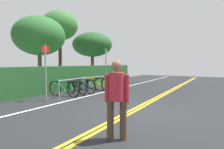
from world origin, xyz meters
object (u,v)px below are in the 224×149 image
at_px(pedestrian, 117,95).
at_px(tree_mid, 39,36).
at_px(bike_rack, 85,81).
at_px(sign_post_near, 46,67).
at_px(bicycle_4, 98,84).
at_px(bicycle_0, 64,88).
at_px(bicycle_2, 84,86).
at_px(tree_extra, 92,45).
at_px(bicycle_3, 91,84).
at_px(bicycle_1, 77,88).
at_px(sign_post_far, 106,64).
at_px(tree_far_right, 60,26).

xyz_separation_m(pedestrian, tree_mid, (4.63, 7.71, 2.23)).
height_order(bike_rack, sign_post_near, sign_post_near).
bearing_deg(bicycle_4, bicycle_0, 177.81).
bearing_deg(bicycle_2, tree_extra, 31.17).
relative_size(bicycle_0, bicycle_3, 1.06).
bearing_deg(sign_post_near, bicycle_3, 1.17).
distance_m(bicycle_3, bicycle_4, 0.57).
distance_m(bicycle_0, bicycle_1, 0.77).
bearing_deg(bicycle_0, bicycle_1, -10.39).
relative_size(bike_rack, sign_post_near, 1.65).
distance_m(bicycle_4, sign_post_far, 1.44).
distance_m(sign_post_near, tree_extra, 8.51).
bearing_deg(tree_far_right, sign_post_far, -84.83).
bearing_deg(sign_post_near, bicycle_2, -1.08).
bearing_deg(sign_post_far, bicycle_2, -178.94).
xyz_separation_m(bicycle_1, tree_far_right, (2.52, 3.57, 3.74)).
height_order(bike_rack, bicycle_2, bike_rack).
bearing_deg(sign_post_far, tree_extra, 46.33).
bearing_deg(tree_far_right, tree_extra, -6.00).
xyz_separation_m(sign_post_near, tree_extra, (7.72, 3.15, 1.67)).
distance_m(bicycle_4, tree_mid, 4.52).
distance_m(tree_mid, tree_far_right, 2.17).
relative_size(bicycle_0, sign_post_near, 0.81).
bearing_deg(bicycle_4, tree_extra, 39.17).
relative_size(bicycle_0, tree_extra, 0.45).
xyz_separation_m(pedestrian, sign_post_near, (2.19, 4.46, 0.47)).
height_order(bicycle_0, sign_post_far, sign_post_far).
bearing_deg(pedestrian, bicycle_2, 43.69).
bearing_deg(tree_mid, sign_post_far, -55.19).
xyz_separation_m(bicycle_0, tree_extra, (6.61, 3.09, 2.68)).
bearing_deg(bicycle_0, tree_extra, 25.01).
height_order(bicycle_2, pedestrian, pedestrian).
distance_m(sign_post_far, tree_mid, 4.30).
distance_m(bicycle_4, tree_far_right, 5.16).
bearing_deg(bicycle_4, bicycle_2, -179.64).
xyz_separation_m(sign_post_far, tree_extra, (3.01, 3.16, 1.58)).
bearing_deg(tree_far_right, bicycle_1, -125.23).
xyz_separation_m(bicycle_1, pedestrian, (-4.06, -4.39, 0.58)).
relative_size(bike_rack, tree_far_right, 0.73).
distance_m(bicycle_2, bicycle_3, 0.82).
bearing_deg(bicycle_2, tree_far_right, 61.13).
relative_size(bike_rack, bicycle_2, 2.08).
bearing_deg(bicycle_3, sign_post_near, -178.83).
bearing_deg(sign_post_near, bicycle_4, -0.56).
bearing_deg(sign_post_near, pedestrian, -116.11).
xyz_separation_m(bicycle_1, bicycle_2, (0.57, 0.03, 0.04)).
relative_size(bike_rack, tree_extra, 0.92).
bearing_deg(bicycle_1, tree_extra, 28.85).
distance_m(bike_rack, bicycle_1, 0.69).
xyz_separation_m(sign_post_near, tree_far_right, (4.39, 3.50, 2.69)).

